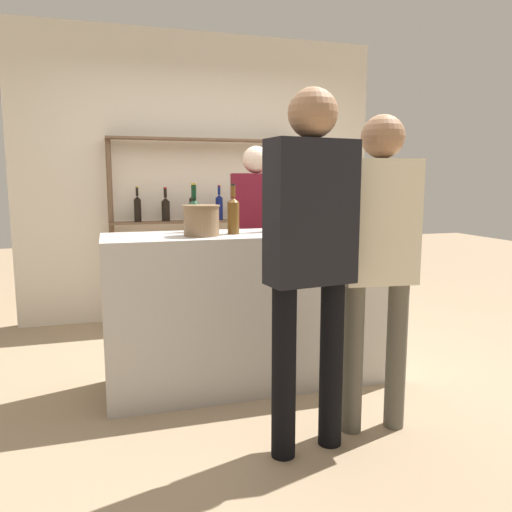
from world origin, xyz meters
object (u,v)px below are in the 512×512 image
ice_bucket (201,220)px  wine_glass (336,211)px  customer_center (310,243)px  counter_bottle_2 (268,212)px  counter_bottle_0 (294,212)px  server_behind_counter (256,229)px  counter_bottle_4 (315,214)px  counter_bottle_1 (194,214)px  customer_right (379,247)px  counter_bottle_3 (233,214)px

ice_bucket → wine_glass: bearing=13.3°
ice_bucket → customer_center: size_ratio=0.13×
counter_bottle_2 → ice_bucket: counter_bottle_2 is taller
wine_glass → ice_bucket: bearing=-166.7°
counter_bottle_2 → wine_glass: counter_bottle_2 is taller
counter_bottle_0 → ice_bucket: counter_bottle_0 is taller
counter_bottle_0 → server_behind_counter: 0.56m
counter_bottle_4 → counter_bottle_1: bearing=155.0°
counter_bottle_0 → ice_bucket: size_ratio=1.41×
customer_right → customer_center: bearing=108.8°
counter_bottle_4 → counter_bottle_0: bearing=91.0°
wine_glass → counter_bottle_1: bearing=179.4°
counter_bottle_0 → server_behind_counter: size_ratio=0.20×
counter_bottle_1 → wine_glass: size_ratio=1.97×
counter_bottle_4 → customer_right: (0.08, -0.67, -0.14)m
counter_bottle_1 → ice_bucket: 0.26m
counter_bottle_0 → customer_right: size_ratio=0.19×
counter_bottle_1 → ice_bucket: bearing=-89.6°
counter_bottle_2 → server_behind_counter: size_ratio=0.21×
ice_bucket → customer_center: 0.94m
counter_bottle_0 → server_behind_counter: (-0.13, 0.52, -0.17)m
counter_bottle_0 → counter_bottle_1: size_ratio=1.01×
customer_right → customer_center: size_ratio=0.95×
wine_glass → customer_right: (-0.23, -1.00, -0.13)m
customer_center → counter_bottle_0: bearing=-25.4°
wine_glass → customer_center: bearing=-121.0°
counter_bottle_1 → counter_bottle_4: counter_bottle_4 is taller
counter_bottle_1 → counter_bottle_0: bearing=0.7°
customer_right → server_behind_counter: bearing=13.8°
wine_glass → customer_center: size_ratio=0.09×
counter_bottle_2 → server_behind_counter: (0.11, 0.66, -0.18)m
counter_bottle_2 → server_behind_counter: bearing=80.4°
customer_center → counter_bottle_4: bearing=-32.8°
counter_bottle_3 → server_behind_counter: 0.84m
counter_bottle_4 → ice_bucket: counter_bottle_4 is taller
counter_bottle_1 → counter_bottle_3: (0.22, -0.20, 0.01)m
counter_bottle_2 → wine_glass: bearing=12.7°
counter_bottle_4 → wine_glass: bearing=46.8°
counter_bottle_1 → counter_bottle_2: size_ratio=0.97×
counter_bottle_0 → customer_center: size_ratio=0.18×
counter_bottle_0 → counter_bottle_4: (0.01, -0.35, 0.01)m
counter_bottle_1 → customer_center: size_ratio=0.18×
counter_bottle_0 → wine_glass: (0.32, -0.02, 0.00)m
counter_bottle_0 → server_behind_counter: bearing=104.2°
server_behind_counter → customer_center: customer_center is taller
counter_bottle_0 → customer_right: (0.09, -1.02, -0.13)m
counter_bottle_4 → wine_glass: counter_bottle_4 is taller
counter_bottle_3 → counter_bottle_0: bearing=22.9°
counter_bottle_1 → ice_bucket: (0.00, -0.26, -0.03)m
counter_bottle_0 → customer_right: 1.03m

